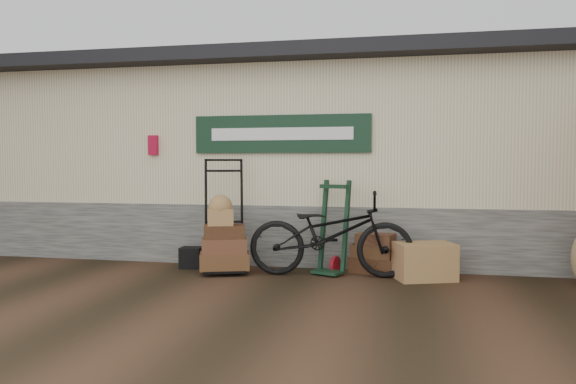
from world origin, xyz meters
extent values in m
plane|color=black|center=(0.00, 0.00, 0.00)|extent=(80.00, 80.00, 0.00)
cube|color=#4C4C47|center=(0.00, 2.75, 0.45)|extent=(14.00, 3.54, 0.90)
cube|color=#C0BA8C|center=(0.00, 2.75, 1.95)|extent=(14.00, 3.50, 2.10)
cube|color=black|center=(0.00, 2.60, 3.10)|extent=(14.40, 4.10, 0.20)
cube|color=black|center=(-0.30, 0.97, 1.95)|extent=(2.60, 0.06, 0.55)
cube|color=white|center=(-0.30, 0.94, 1.95)|extent=(2.10, 0.01, 0.18)
cube|color=#A60B2C|center=(-2.30, 0.97, 1.80)|extent=(0.14, 0.10, 0.30)
cube|color=olive|center=(1.73, 0.49, 0.24)|extent=(0.86, 0.71, 0.48)
cube|color=black|center=(-1.57, 0.63, 0.15)|extent=(0.32, 0.28, 0.30)
imported|color=black|center=(0.49, 0.46, 0.64)|extent=(0.91, 2.25, 1.28)
camera|label=1|loc=(1.48, -7.01, 1.53)|focal=35.00mm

